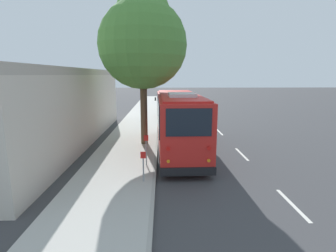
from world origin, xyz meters
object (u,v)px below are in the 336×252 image
at_px(sign_post_near, 143,166).
at_px(sign_post_far, 146,150).
at_px(parked_sedan_blue, 166,100).
at_px(street_tree, 143,39).
at_px(shuttle_bus, 179,120).
at_px(parked_sedan_maroon, 169,112).
at_px(parked_sedan_tan, 167,105).

bearing_deg(sign_post_near, sign_post_far, -0.00).
relative_size(parked_sedan_blue, street_tree, 0.46).
distance_m(shuttle_bus, sign_post_far, 3.37).
bearing_deg(parked_sedan_maroon, sign_post_far, 178.70).
relative_size(shuttle_bus, street_tree, 0.95).
bearing_deg(parked_sedan_blue, shuttle_bus, -179.29).
xyz_separation_m(parked_sedan_blue, street_tree, (-25.33, 1.72, 6.05)).
distance_m(parked_sedan_maroon, street_tree, 12.65).
bearing_deg(shuttle_bus, street_tree, 50.70).
bearing_deg(parked_sedan_blue, parked_sedan_tan, -179.41).
bearing_deg(shuttle_bus, parked_sedan_tan, -0.76).
bearing_deg(street_tree, parked_sedan_tan, -5.77).
distance_m(sign_post_near, sign_post_far, 2.04).
bearing_deg(sign_post_near, parked_sedan_blue, -2.43).
height_order(parked_sedan_blue, street_tree, street_tree).
bearing_deg(parked_sedan_tan, parked_sedan_maroon, 179.20).
bearing_deg(parked_sedan_maroon, shuttle_bus, -174.58).
xyz_separation_m(parked_sedan_maroon, parked_sedan_blue, (14.40, 0.20, 0.02)).
bearing_deg(parked_sedan_maroon, sign_post_near, 179.37).
bearing_deg(parked_sedan_tan, shuttle_bus, 179.27).
height_order(shuttle_bus, sign_post_near, shuttle_bus).
distance_m(parked_sedan_tan, sign_post_far, 22.36).
distance_m(street_tree, sign_post_far, 7.20).
bearing_deg(shuttle_bus, sign_post_near, 158.02).
xyz_separation_m(street_tree, sign_post_far, (-4.34, -0.37, -5.74)).
distance_m(parked_sedan_maroon, parked_sedan_blue, 14.40).
xyz_separation_m(shuttle_bus, street_tree, (1.64, 2.13, 4.73)).
xyz_separation_m(parked_sedan_tan, sign_post_near, (-24.35, 1.44, 0.21)).
bearing_deg(sign_post_near, street_tree, 3.37).
bearing_deg(street_tree, parked_sedan_blue, -3.89).
bearing_deg(parked_sedan_tan, parked_sedan_blue, -0.90).
bearing_deg(parked_sedan_blue, sign_post_far, 177.25).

